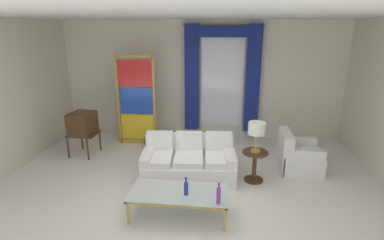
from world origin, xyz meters
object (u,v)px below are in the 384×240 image
(couch_white_long, at_px, (189,162))
(bottle_blue_decanter, at_px, (219,195))
(coffee_table, at_px, (179,193))
(vintage_tv, at_px, (82,124))
(stained_glass_divider, at_px, (136,102))
(table_lamp_brass, at_px, (257,130))
(peacock_figurine, at_px, (152,142))
(round_side_table, at_px, (255,163))
(armchair_white, at_px, (297,157))
(bottle_crystal_tall, at_px, (186,188))

(couch_white_long, bearing_deg, bottle_blue_decanter, -68.71)
(coffee_table, bearing_deg, vintage_tv, 139.81)
(stained_glass_divider, xyz_separation_m, table_lamp_brass, (2.74, -1.67, -0.03))
(stained_glass_divider, distance_m, peacock_figurine, 1.05)
(couch_white_long, xyz_separation_m, round_side_table, (1.25, -0.04, 0.05))
(couch_white_long, bearing_deg, peacock_figurine, 131.03)
(couch_white_long, height_order, bottle_blue_decanter, couch_white_long)
(couch_white_long, height_order, vintage_tv, vintage_tv)
(armchair_white, height_order, stained_glass_divider, stained_glass_divider)
(bottle_blue_decanter, height_order, table_lamp_brass, table_lamp_brass)
(vintage_tv, xyz_separation_m, table_lamp_brass, (3.77, -0.86, 0.30))
(coffee_table, relative_size, armchair_white, 1.81)
(bottle_blue_decanter, distance_m, stained_glass_divider, 3.85)
(couch_white_long, height_order, round_side_table, couch_white_long)
(peacock_figurine, xyz_separation_m, table_lamp_brass, (2.28, -1.23, 0.81))
(round_side_table, distance_m, table_lamp_brass, 0.67)
(bottle_crystal_tall, xyz_separation_m, stained_glass_divider, (-1.61, 3.00, 0.53))
(bottle_crystal_tall, xyz_separation_m, table_lamp_brass, (1.13, 1.33, 0.50))
(armchair_white, bearing_deg, stained_glass_divider, 163.21)
(vintage_tv, bearing_deg, coffee_table, -40.19)
(couch_white_long, xyz_separation_m, peacock_figurine, (-1.03, 1.19, -0.08))
(bottle_blue_decanter, relative_size, round_side_table, 0.56)
(bottle_blue_decanter, xyz_separation_m, stained_glass_divider, (-2.10, 3.19, 0.51))
(armchair_white, distance_m, stained_glass_divider, 3.88)
(bottle_blue_decanter, xyz_separation_m, round_side_table, (0.64, 1.52, -0.19))
(bottle_crystal_tall, relative_size, round_side_table, 0.49)
(bottle_crystal_tall, bearing_deg, table_lamp_brass, 49.71)
(stained_glass_divider, bearing_deg, table_lamp_brass, -31.40)
(bottle_blue_decanter, relative_size, stained_glass_divider, 0.15)
(table_lamp_brass, bearing_deg, armchair_white, 32.30)
(armchair_white, height_order, peacock_figurine, armchair_white)
(coffee_table, distance_m, bottle_blue_decanter, 0.69)
(round_side_table, relative_size, table_lamp_brass, 1.04)
(couch_white_long, height_order, coffee_table, couch_white_long)
(bottle_crystal_tall, height_order, armchair_white, armchair_white)
(peacock_figurine, bearing_deg, table_lamp_brass, -28.30)
(round_side_table, bearing_deg, bottle_crystal_tall, -130.29)
(vintage_tv, height_order, round_side_table, vintage_tv)
(couch_white_long, distance_m, stained_glass_divider, 2.33)
(armchair_white, xyz_separation_m, peacock_figurine, (-3.19, 0.66, -0.07))
(armchair_white, distance_m, round_side_table, 1.07)
(peacock_figurine, xyz_separation_m, round_side_table, (2.28, -1.23, 0.14))
(couch_white_long, relative_size, table_lamp_brass, 3.20)
(table_lamp_brass, bearing_deg, vintage_tv, 167.17)
(round_side_table, height_order, table_lamp_brass, table_lamp_brass)
(stained_glass_divider, xyz_separation_m, peacock_figurine, (0.45, -0.44, -0.84))
(bottle_blue_decanter, height_order, armchair_white, armchair_white)
(vintage_tv, distance_m, round_side_table, 3.88)
(couch_white_long, relative_size, bottle_crystal_tall, 6.31)
(armchair_white, relative_size, stained_glass_divider, 0.38)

